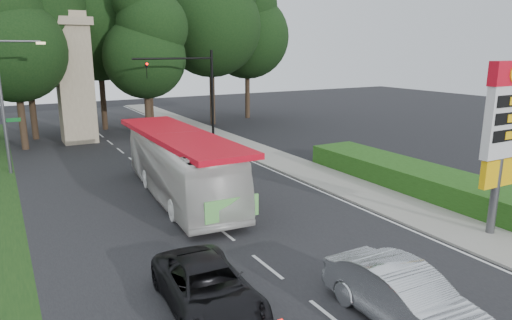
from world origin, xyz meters
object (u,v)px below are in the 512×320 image
gas_station_pylon (504,126)px  transit_bus (180,166)px  streetlight_signs (5,99)px  sedan_silver (404,297)px  suv_charcoal (208,288)px  traffic_signal_mast (196,85)px  monument (74,78)px

gas_station_pylon → transit_bus: size_ratio=0.58×
gas_station_pylon → streetlight_signs: 25.74m
gas_station_pylon → streetlight_signs: size_ratio=0.86×
streetlight_signs → sedan_silver: size_ratio=1.62×
gas_station_pylon → suv_charcoal: gas_station_pylon is taller
traffic_signal_mast → streetlight_signs: streetlight_signs is taller
gas_station_pylon → sedan_silver: size_ratio=1.39×
monument → suv_charcoal: bearing=-91.7°
gas_station_pylon → monument: (-11.20, 28.01, 0.66)m
gas_station_pylon → sedan_silver: (-7.70, -2.64, -3.64)m
monument → transit_bus: (2.14, -17.32, -3.47)m
traffic_signal_mast → suv_charcoal: traffic_signal_mast is taller
monument → sedan_silver: monument is taller
transit_bus → sedan_silver: transit_bus is taller
gas_station_pylon → streetlight_signs: streetlight_signs is taller
monument → traffic_signal_mast: bearing=-38.0°
traffic_signal_mast → suv_charcoal: size_ratio=1.46×
monument → streetlight_signs: bearing=-122.0°
gas_station_pylon → sedan_silver: bearing=-161.1°
suv_charcoal → monument: bearing=92.1°
sedan_silver → gas_station_pylon: bearing=18.6°
suv_charcoal → sedan_silver: bearing=-33.3°
streetlight_signs → suv_charcoal: bearing=-77.8°
gas_station_pylon → traffic_signal_mast: bearing=99.1°
streetlight_signs → monument: bearing=58.0°
suv_charcoal → traffic_signal_mast: bearing=72.1°
transit_bus → sedan_silver: bearing=-79.9°
traffic_signal_mast → sedan_silver: (-4.18, -24.64, -3.86)m
sedan_silver → suv_charcoal: 5.39m
streetlight_signs → transit_bus: (7.13, -9.33, -2.80)m
gas_station_pylon → transit_bus: (-9.06, 10.69, -2.81)m
sedan_silver → suv_charcoal: size_ratio=1.00×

